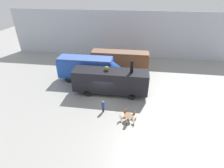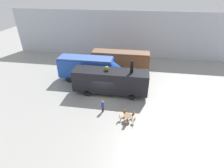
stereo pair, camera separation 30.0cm
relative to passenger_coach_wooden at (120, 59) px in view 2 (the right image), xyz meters
The scene contains 12 objects.
ground_plane 9.06m from the passenger_coach_wooden, 97.92° to the right, with size 80.00×80.00×0.00m, color gray.
backdrop_wall 7.57m from the passenger_coach_wooden, 99.75° to the left, with size 44.00×0.15×9.00m.
passenger_coach_wooden is the anchor object (origin of this frame).
streamlined_locomotive 5.91m from the passenger_coach_wooden, 133.28° to the right, with size 10.07×2.58×3.80m.
steam_locomotive 7.57m from the passenger_coach_wooden, 93.58° to the right, with size 10.00×2.61×5.03m.
cafe_table_near 13.12m from the passenger_coach_wooden, 79.87° to the right, with size 0.90×0.90×0.70m.
cafe_chair_0 13.64m from the passenger_coach_wooden, 77.11° to the right, with size 0.40×0.39×0.87m.
cafe_chair_1 12.68m from the passenger_coach_wooden, 76.77° to the right, with size 0.40×0.40×0.87m.
cafe_chair_2 12.34m from the passenger_coach_wooden, 80.96° to the right, with size 0.39×0.40×0.87m.
cafe_chair_3 13.13m from the passenger_coach_wooden, 83.49° to the right, with size 0.37×0.36×0.87m.
cafe_chair_4 13.90m from the passenger_coach_wooden, 81.02° to the right, with size 0.36×0.37×0.87m.
visitor_person 11.78m from the passenger_coach_wooden, 93.58° to the right, with size 0.34×0.34×1.55m.
Camera 2 is at (4.14, -19.05, 13.32)m, focal length 28.00 mm.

